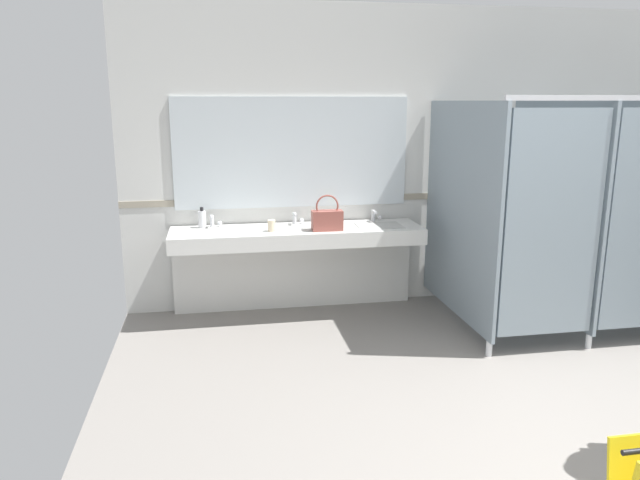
# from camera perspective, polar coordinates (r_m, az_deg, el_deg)

# --- Properties ---
(wall_back) EXTENTS (6.31, 0.12, 2.85)m
(wall_back) POSITION_cam_1_polar(r_m,az_deg,el_deg) (6.10, 12.02, 7.78)
(wall_back) COLOR silver
(wall_back) RESTS_ON ground_plane
(wall_back_tile_band) EXTENTS (6.31, 0.01, 0.06)m
(wall_back_tile_band) POSITION_cam_1_polar(r_m,az_deg,el_deg) (6.09, 12.08, 4.19)
(wall_back_tile_band) COLOR #9E937F
(wall_back_tile_band) RESTS_ON wall_back
(vanity_counter) EXTENTS (2.30, 0.57, 0.95)m
(vanity_counter) POSITION_cam_1_polar(r_m,az_deg,el_deg) (5.57, -2.29, -0.87)
(vanity_counter) COLOR silver
(vanity_counter) RESTS_ON ground_plane
(mirror_panel) EXTENTS (2.20, 0.02, 1.03)m
(mirror_panel) POSITION_cam_1_polar(r_m,az_deg,el_deg) (5.63, -2.67, 8.38)
(mirror_panel) COLOR silver
(mirror_panel) RESTS_ON wall_back
(bathroom_stalls) EXTENTS (2.67, 1.53, 2.02)m
(bathroom_stalls) POSITION_cam_1_polar(r_m,az_deg,el_deg) (5.78, 26.12, 2.70)
(bathroom_stalls) COLOR gray
(bathroom_stalls) RESTS_ON ground_plane
(handbag) EXTENTS (0.27, 0.12, 0.32)m
(handbag) POSITION_cam_1_polar(r_m,az_deg,el_deg) (5.32, 0.70, 2.02)
(handbag) COLOR #934C42
(handbag) RESTS_ON vanity_counter
(soap_dispenser) EXTENTS (0.07, 0.07, 0.19)m
(soap_dispenser) POSITION_cam_1_polar(r_m,az_deg,el_deg) (5.54, -11.25, 1.99)
(soap_dispenser) COLOR white
(soap_dispenser) RESTS_ON vanity_counter
(paper_cup) EXTENTS (0.07, 0.07, 0.10)m
(paper_cup) POSITION_cam_1_polar(r_m,az_deg,el_deg) (5.31, -4.68, 1.39)
(paper_cup) COLOR beige
(paper_cup) RESTS_ON vanity_counter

